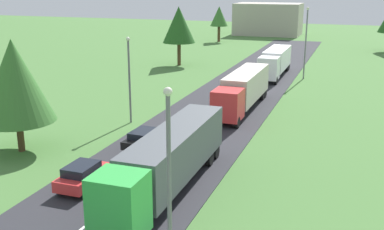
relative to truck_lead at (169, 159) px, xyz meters
name	(u,v)px	position (x,y,z in m)	size (l,w,h in m)	color
road	(184,140)	(-2.50, 9.34, -2.13)	(10.00, 140.00, 0.06)	#2B2B30
lane_marking_centre	(162,159)	(-2.50, 4.74, -2.09)	(0.16, 120.25, 0.01)	white
truck_lead	(169,159)	(0.00, 0.00, 0.00)	(2.56, 14.61, 3.58)	green
truck_second	(243,89)	(-0.33, 20.09, -0.05)	(2.56, 13.46, 3.58)	red
truck_third	(275,61)	(-0.33, 38.34, -0.09)	(2.53, 12.12, 3.48)	white
car_second	(83,175)	(-5.15, -1.23, -1.29)	(1.88, 3.92, 1.54)	red
car_third	(145,138)	(-4.72, 6.68, -1.36)	(2.05, 4.22, 1.38)	black
lamppost_lead	(169,178)	(3.33, -8.03, 2.52)	(0.36, 0.36, 8.38)	slate
lamppost_second	(129,75)	(-8.78, 12.43, 2.15)	(0.36, 0.36, 7.67)	slate
lamppost_third	(306,40)	(3.53, 37.86, 2.93)	(0.36, 0.36, 9.21)	slate
tree_oak	(219,16)	(-18.12, 72.35, 3.12)	(3.70, 3.70, 7.38)	#513823
tree_elm	(15,81)	(-13.15, 3.00, 3.19)	(5.49, 5.49, 8.38)	#513823
tree_ash	(179,25)	(-15.58, 42.29, 3.91)	(4.87, 4.87, 8.78)	#513823
distant_building	(268,19)	(-10.99, 89.79, 1.54)	(15.29, 9.84, 7.39)	#B2A899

